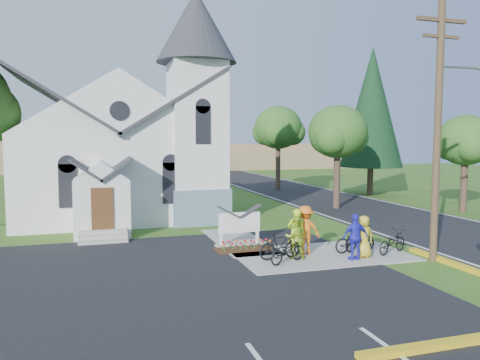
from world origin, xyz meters
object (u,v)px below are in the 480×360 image
object	(u,v)px
bike_0	(287,251)
bike_2	(355,240)
bike_4	(392,242)
bike_1	(280,246)
utility_pole	(439,122)
cyclist_1	(295,237)
cyclist_0	(296,233)
bike_3	(360,237)
cyclist_4	(364,237)
church_sign	(239,223)
cyclist_3	(305,230)
cyclist_2	(355,237)

from	to	relation	value
bike_0	bike_2	size ratio (longest dim) A/B	0.95
bike_4	bike_1	bearing A→B (deg)	60.76
utility_pole	bike_4	world-z (taller)	utility_pole
cyclist_1	cyclist_0	bearing A→B (deg)	-106.04
bike_3	utility_pole	bearing A→B (deg)	-156.97
cyclist_4	church_sign	bearing A→B (deg)	-35.54
bike_1	cyclist_3	world-z (taller)	cyclist_3
bike_1	bike_0	bearing A→B (deg)	179.86
church_sign	cyclist_4	xyz separation A→B (m)	(4.04, -3.65, -0.14)
bike_1	bike_3	size ratio (longest dim) A/B	0.95
bike_2	cyclist_3	world-z (taller)	cyclist_3
cyclist_1	bike_4	xyz separation A→B (m)	(4.14, -0.44, -0.36)
bike_0	cyclist_3	xyz separation A→B (m)	(1.27, 1.12, 0.52)
utility_pole	cyclist_3	world-z (taller)	utility_pole
church_sign	utility_pole	size ratio (longest dim) A/B	0.22
cyclist_0	bike_4	size ratio (longest dim) A/B	1.06
utility_pole	bike_2	size ratio (longest dim) A/B	5.29
cyclist_1	bike_2	xyz separation A→B (m)	(2.77, 0.16, -0.34)
cyclist_2	cyclist_3	size ratio (longest dim) A/B	0.92
church_sign	bike_4	bearing A→B (deg)	-31.57
utility_pole	cyclist_3	xyz separation A→B (m)	(-4.47, 2.30, -4.36)
cyclist_1	cyclist_4	world-z (taller)	cyclist_1
cyclist_2	utility_pole	bearing A→B (deg)	165.74
cyclist_1	cyclist_2	bearing A→B (deg)	173.53
cyclist_4	utility_pole	bearing A→B (deg)	163.96
bike_0	bike_3	xyz separation A→B (m)	(3.68, 0.91, 0.10)
cyclist_1	bike_4	distance (m)	4.18
utility_pole	cyclist_2	size ratio (longest dim) A/B	5.50
bike_1	bike_2	bearing A→B (deg)	-93.31
cyclist_1	cyclist_3	bearing A→B (deg)	-124.04
cyclist_0	church_sign	bearing A→B (deg)	-53.47
bike_0	bike_1	xyz separation A→B (m)	(-0.06, 0.59, 0.07)
church_sign	cyclist_1	bearing A→B (deg)	-64.75
cyclist_1	cyclist_3	size ratio (longest dim) A/B	0.85
church_sign	cyclist_0	xyz separation A→B (m)	(1.50, -2.80, -0.00)
bike_1	cyclist_4	xyz separation A→B (m)	(3.28, -0.72, 0.30)
cyclist_0	utility_pole	bearing A→B (deg)	167.87
bike_1	cyclist_3	bearing A→B (deg)	-73.68
utility_pole	cyclist_0	distance (m)	6.96
church_sign	cyclist_0	distance (m)	3.18
cyclist_2	cyclist_4	xyz separation A→B (m)	(0.51, 0.23, -0.07)
cyclist_1	cyclist_3	distance (m)	0.91
cyclist_1	cyclist_2	world-z (taller)	cyclist_2
cyclist_0	bike_1	size ratio (longest dim) A/B	1.09
cyclist_2	cyclist_3	xyz separation A→B (m)	(-1.44, 1.48, 0.08)
utility_pole	bike_3	xyz separation A→B (m)	(-2.06, 2.09, -4.79)
cyclist_0	bike_2	distance (m)	2.71
cyclist_3	cyclist_4	size ratio (longest dim) A/B	1.18
bike_3	cyclist_4	size ratio (longest dim) A/B	1.12
bike_2	cyclist_4	xyz separation A→B (m)	(-0.13, -0.85, 0.34)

